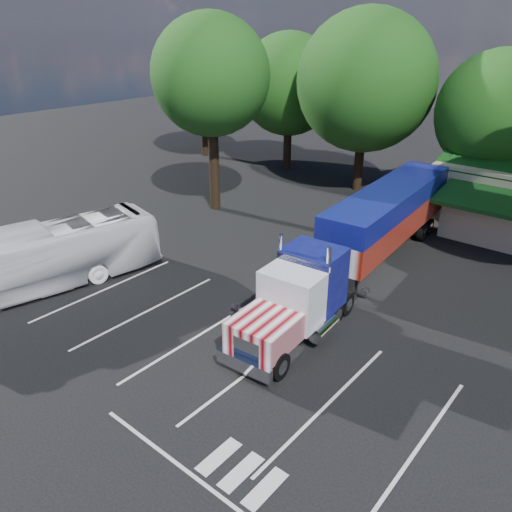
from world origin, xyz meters
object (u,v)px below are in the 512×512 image
Objects in this scene: woman at (236,324)px; bicycle at (360,293)px; tour_bus at (41,258)px; semi_truck at (369,231)px.

woman reaches higher than bicycle.
tour_bus is (-10.42, -2.43, 0.66)m from woman.
semi_truck is at bearing 120.71° from bicycle.
tour_bus is at bearing 116.75° from woman.
semi_truck reaches higher than tour_bus.
bicycle is 0.13× the size of tour_bus.
bicycle is at bearing -70.24° from semi_truck.
semi_truck is 9.32m from woman.
bicycle is at bearing -5.33° from woman.
tour_bus reaches higher than woman.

